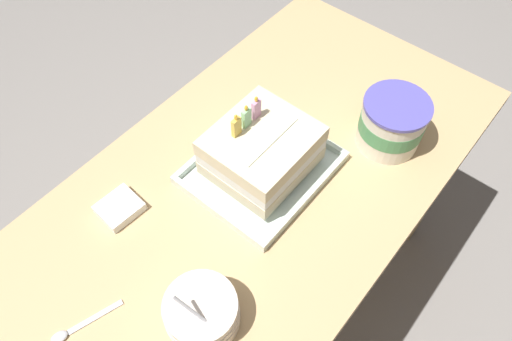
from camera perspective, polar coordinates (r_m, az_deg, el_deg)
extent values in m
plane|color=gray|center=(1.66, -0.41, -15.21)|extent=(8.00, 8.00, 0.00)
cube|color=tan|center=(1.04, -0.64, -2.41)|extent=(1.24, 0.63, 0.04)
cube|color=tan|center=(1.58, 20.17, -0.96)|extent=(0.06, 0.06, 0.67)
cube|color=tan|center=(1.69, 5.06, 8.27)|extent=(0.06, 0.06, 0.67)
cube|color=silver|center=(1.04, 0.64, 0.08)|extent=(0.30, 0.25, 0.01)
cube|color=silver|center=(1.00, 6.04, -3.17)|extent=(0.30, 0.01, 0.02)
cube|color=silver|center=(1.08, -4.33, 3.79)|extent=(0.30, 0.01, 0.02)
cube|color=silver|center=(0.98, -4.65, -4.77)|extent=(0.01, 0.23, 0.02)
cube|color=silver|center=(1.11, 5.32, 5.08)|extent=(0.01, 0.23, 0.02)
cube|color=beige|center=(1.01, 0.65, 1.31)|extent=(0.20, 0.18, 0.04)
cube|color=white|center=(0.99, 0.67, 2.40)|extent=(0.20, 0.18, 0.03)
cube|color=beige|center=(0.96, 0.69, 3.54)|extent=(0.20, 0.18, 0.04)
cube|color=silver|center=(0.94, 1.35, 3.86)|extent=(0.15, 0.03, 0.00)
cube|color=#EFC64C|center=(0.93, -2.34, 5.17)|extent=(0.02, 0.01, 0.04)
ellipsoid|color=yellow|center=(0.91, -2.40, 6.30)|extent=(0.01, 0.01, 0.01)
cube|color=#99DB9E|center=(0.95, -1.14, 6.24)|extent=(0.02, 0.01, 0.04)
ellipsoid|color=yellow|center=(0.93, -1.17, 7.38)|extent=(0.01, 0.01, 0.01)
cube|color=#E099C6|center=(0.96, 0.02, 7.28)|extent=(0.02, 0.01, 0.04)
ellipsoid|color=yellow|center=(0.94, 0.02, 8.42)|extent=(0.01, 0.01, 0.01)
cylinder|color=silver|center=(0.89, -6.32, -16.69)|extent=(0.13, 0.13, 0.03)
cylinder|color=silver|center=(0.87, -6.44, -16.28)|extent=(0.13, 0.13, 0.03)
cylinder|color=silver|center=(0.86, -6.57, -15.85)|extent=(0.13, 0.13, 0.03)
cylinder|color=silver|center=(0.82, -7.48, -16.20)|extent=(0.02, 0.06, 0.07)
cylinder|color=silver|center=(1.09, 15.71, 5.27)|extent=(0.14, 0.14, 0.11)
cylinder|color=#4C935B|center=(1.09, 15.78, 5.46)|extent=(0.14, 0.14, 0.04)
cylinder|color=#5753B4|center=(1.05, 16.46, 7.41)|extent=(0.14, 0.14, 0.01)
ellipsoid|color=silver|center=(0.95, -22.24, -17.78)|extent=(0.04, 0.03, 0.01)
cube|color=silver|center=(0.95, -18.42, -16.11)|extent=(0.10, 0.04, 0.00)
cube|color=white|center=(1.02, -15.83, -4.28)|extent=(0.09, 0.08, 0.02)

